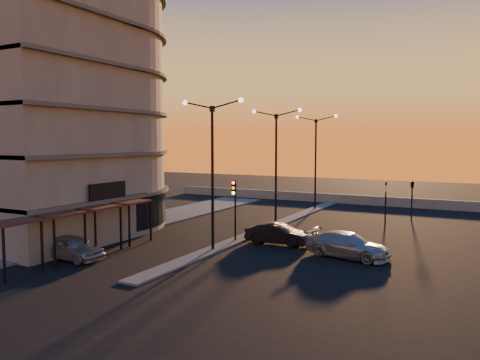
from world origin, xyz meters
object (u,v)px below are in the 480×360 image
Objects in this scene: car_hatchback at (71,247)px; car_sedan at (278,234)px; streetlamp_mid at (276,157)px; traffic_light_main at (234,200)px; car_wagon at (348,245)px.

car_sedan is at bearing -42.64° from car_hatchback.
car_hatchback is 1.00× the size of car_sedan.
streetlamp_mid is 2.22× the size of car_hatchback.
traffic_light_main is 0.99× the size of car_sedan.
traffic_light_main is at bearing -90.00° from streetlamp_mid.
car_hatchback is at bearing -125.94° from traffic_light_main.
streetlamp_mid reaches higher than car_hatchback.
streetlamp_mid is 12.12m from car_wagon.
car_wagon is at bearing -4.14° from traffic_light_main.
car_wagon is (14.23, 8.01, 0.01)m from car_hatchback.
car_sedan is 0.84× the size of car_wagon.
car_hatchback is 0.84× the size of car_wagon.
car_hatchback is (-6.23, -15.72, -4.86)m from streetlamp_mid.
streetlamp_mid reaches higher than car_sedan.
traffic_light_main is at bearing 103.63° from car_sedan.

